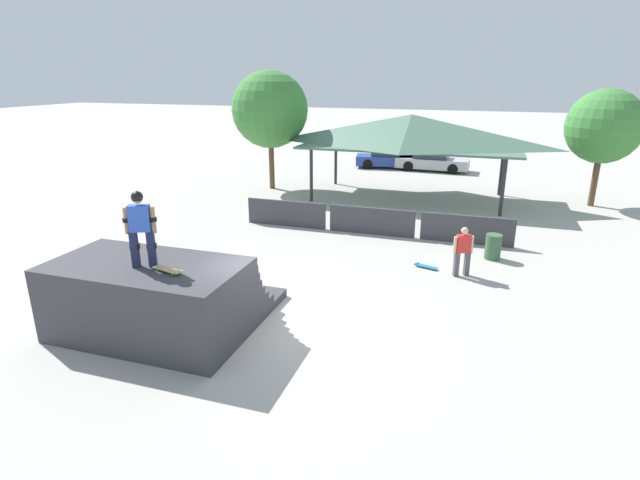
{
  "coord_description": "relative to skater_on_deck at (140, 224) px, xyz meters",
  "views": [
    {
      "loc": [
        4.39,
        -10.06,
        5.92
      ],
      "look_at": [
        -0.22,
        3.98,
        0.99
      ],
      "focal_mm": 28.0,
      "sensor_mm": 36.0,
      "label": 1
    }
  ],
  "objects": [
    {
      "name": "ground_plane",
      "position": [
        2.63,
        1.34,
        -2.79
      ],
      "size": [
        160.0,
        160.0,
        0.0
      ],
      "primitive_type": "plane",
      "color": "#ADA8A0"
    },
    {
      "name": "pavilion_shelter",
      "position": [
        3.56,
        15.87,
        0.51
      ],
      "size": [
        10.3,
        4.91,
        4.09
      ],
      "color": "#2D2D33",
      "rests_on": "ground"
    },
    {
      "name": "trash_bin",
      "position": [
        7.61,
        8.07,
        -2.37
      ],
      "size": [
        0.52,
        0.52,
        0.85
      ],
      "primitive_type": "cylinder",
      "color": "#385B3D",
      "rests_on": "ground"
    },
    {
      "name": "quarter_pipe_ramp",
      "position": [
        -0.11,
        0.45,
        -1.98
      ],
      "size": [
        4.51,
        4.19,
        1.8
      ],
      "color": "#38383D",
      "rests_on": "ground"
    },
    {
      "name": "tree_beside_pavilion",
      "position": [
        -3.78,
        15.81,
        1.36
      ],
      "size": [
        3.96,
        3.96,
        6.15
      ],
      "color": "brown",
      "rests_on": "ground"
    },
    {
      "name": "tree_far_back",
      "position": [
        12.03,
        17.03,
        0.87
      ],
      "size": [
        3.32,
        3.32,
        5.34
      ],
      "color": "brown",
      "rests_on": "ground"
    },
    {
      "name": "parked_car_silver",
      "position": [
        3.89,
        23.83,
        -2.19
      ],
      "size": [
        4.6,
        1.9,
        1.27
      ],
      "rotation": [
        0.0,
        0.0,
        -0.05
      ],
      "color": "#A8AAAF",
      "rests_on": "ground"
    },
    {
      "name": "skateboard_on_ground",
      "position": [
        5.57,
        6.51,
        -2.74
      ],
      "size": [
        0.78,
        0.42,
        0.09
      ],
      "rotation": [
        0.0,
        0.0,
        2.83
      ],
      "color": "red",
      "rests_on": "ground"
    },
    {
      "name": "skateboard_on_deck",
      "position": [
        0.71,
        -0.14,
        -0.94
      ],
      "size": [
        0.82,
        0.4,
        0.09
      ],
      "rotation": [
        0.0,
        0.0,
        -0.26
      ],
      "color": "green",
      "rests_on": "quarter_pipe_ramp"
    },
    {
      "name": "barrier_fence",
      "position": [
        3.14,
        9.48,
        -2.27
      ],
      "size": [
        10.43,
        0.12,
        1.05
      ],
      "color": "#3D3D42",
      "rests_on": "ground"
    },
    {
      "name": "skater_on_deck",
      "position": [
        0.0,
        0.0,
        0.0
      ],
      "size": [
        0.74,
        0.45,
        1.74
      ],
      "rotation": [
        0.0,
        0.0,
        0.41
      ],
      "color": "#1E2347",
      "rests_on": "quarter_pipe_ramp"
    },
    {
      "name": "bystander_walking",
      "position": [
        6.69,
        6.19,
        -1.93
      ],
      "size": [
        0.61,
        0.37,
        1.56
      ],
      "rotation": [
        0.0,
        0.0,
        3.59
      ],
      "color": "#4C4C51",
      "rests_on": "ground"
    },
    {
      "name": "parked_car_blue",
      "position": [
        0.9,
        24.03,
        -2.19
      ],
      "size": [
        4.23,
        2.33,
        1.27
      ],
      "rotation": [
        0.0,
        0.0,
        0.17
      ],
      "color": "navy",
      "rests_on": "ground"
    }
  ]
}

